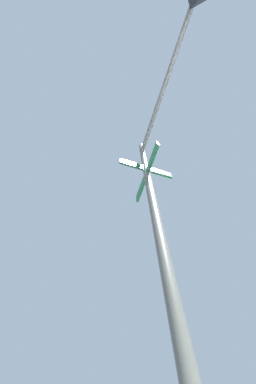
{
  "coord_description": "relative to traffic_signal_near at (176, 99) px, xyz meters",
  "views": [
    {
      "loc": [
        -5.74,
        -6.33,
        1.13
      ],
      "look_at": [
        -6.87,
        -6.87,
        3.58
      ],
      "focal_mm": 20.19,
      "sensor_mm": 36.0,
      "label": 1
    }
  ],
  "objects": [
    {
      "name": "traffic_signal_near",
      "position": [
        0.0,
        0.0,
        0.0
      ],
      "size": [
        2.73,
        2.51,
        6.41
      ],
      "color": "#474C47",
      "rests_on": "ground_plane"
    }
  ]
}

